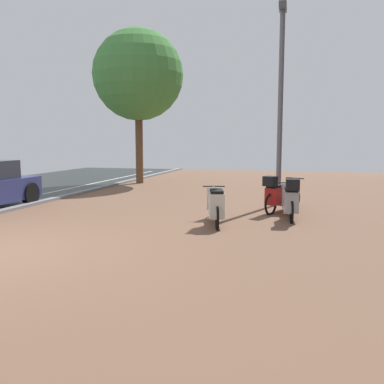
{
  "coord_description": "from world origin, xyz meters",
  "views": [
    {
      "loc": [
        4.82,
        -5.39,
        1.81
      ],
      "look_at": [
        3.03,
        1.62,
        0.92
      ],
      "focal_mm": 38.8,
      "sensor_mm": 36.0,
      "label": 1
    }
  ],
  "objects_px": {
    "lamp_post": "(281,95)",
    "scooter_near": "(290,200)",
    "street_tree": "(138,75)",
    "scooter_far": "(216,206)",
    "scooter_mid": "(279,195)"
  },
  "relations": [
    {
      "from": "lamp_post",
      "to": "scooter_near",
      "type": "bearing_deg",
      "value": -80.43
    },
    {
      "from": "scooter_near",
      "to": "street_tree",
      "type": "height_order",
      "value": "street_tree"
    },
    {
      "from": "scooter_far",
      "to": "lamp_post",
      "type": "distance_m",
      "value": 4.37
    },
    {
      "from": "scooter_far",
      "to": "scooter_mid",
      "type": "bearing_deg",
      "value": 57.65
    },
    {
      "from": "lamp_post",
      "to": "scooter_far",
      "type": "bearing_deg",
      "value": -109.67
    },
    {
      "from": "scooter_near",
      "to": "street_tree",
      "type": "xyz_separation_m",
      "value": [
        -6.42,
        6.92,
        4.07
      ]
    },
    {
      "from": "street_tree",
      "to": "lamp_post",
      "type": "bearing_deg",
      "value": -37.81
    },
    {
      "from": "scooter_near",
      "to": "scooter_mid",
      "type": "bearing_deg",
      "value": 106.9
    },
    {
      "from": "lamp_post",
      "to": "street_tree",
      "type": "bearing_deg",
      "value": 142.19
    },
    {
      "from": "scooter_mid",
      "to": "lamp_post",
      "type": "distance_m",
      "value": 2.92
    },
    {
      "from": "scooter_near",
      "to": "scooter_far",
      "type": "height_order",
      "value": "scooter_near"
    },
    {
      "from": "street_tree",
      "to": "scooter_far",
      "type": "bearing_deg",
      "value": -58.5
    },
    {
      "from": "scooter_far",
      "to": "street_tree",
      "type": "relative_size",
      "value": 0.28
    },
    {
      "from": "scooter_far",
      "to": "lamp_post",
      "type": "relative_size",
      "value": 0.32
    },
    {
      "from": "scooter_mid",
      "to": "scooter_far",
      "type": "height_order",
      "value": "scooter_mid"
    }
  ]
}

